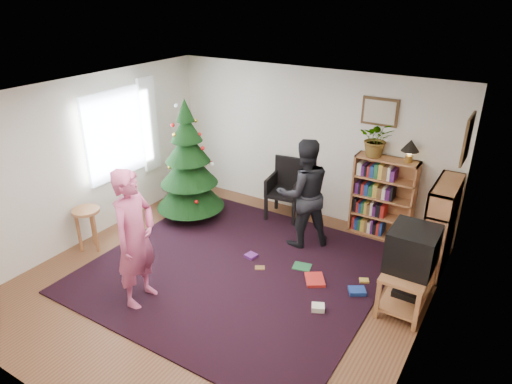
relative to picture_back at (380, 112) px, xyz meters
The scene contains 23 objects.
floor 3.35m from the picture_back, 114.92° to the right, with size 5.00×5.00×0.00m, color brown.
ceiling 2.78m from the picture_back, 114.92° to the right, with size 5.00×5.00×0.00m, color white.
wall_back 1.35m from the picture_back, behind, with size 5.00×0.02×2.50m, color silver.
wall_front 5.15m from the picture_back, 103.02° to the right, with size 5.00×0.02×2.50m, color silver.
wall_left 4.47m from the picture_back, 145.86° to the right, with size 0.02×5.00×2.50m, color silver.
wall_right 2.90m from the picture_back, 61.39° to the right, with size 0.02×5.00×2.50m, color silver.
rug 3.13m from the picture_back, 117.87° to the right, with size 3.80×3.60×0.02m, color black.
window_pane 4.10m from the picture_back, 152.62° to the right, with size 0.04×1.20×1.40m, color silver.
curtain 3.79m from the picture_back, 161.83° to the right, with size 0.06×0.35×1.60m, color white.
picture_back is the anchor object (origin of this frame).
picture_right 1.51m from the picture_back, 28.69° to the right, with size 0.03×0.50×0.60m.
christmas_tree 3.17m from the picture_back, 155.33° to the right, with size 1.14×1.14×2.07m.
bookshelf_back 1.31m from the picture_back, 29.38° to the right, with size 0.95×0.30×1.30m.
bookshelf_right 1.86m from the picture_back, 28.21° to the right, with size 0.30×0.95×1.30m.
tv_stand 2.58m from the picture_back, 57.72° to the right, with size 0.51×0.92×0.55m.
crt_tv 2.30m from the picture_back, 57.79° to the right, with size 0.55×0.59×0.52m.
armchair 1.96m from the picture_back, 167.98° to the right, with size 0.63×0.63×1.01m.
stool 4.63m from the picture_back, 139.57° to the right, with size 0.40×0.40×0.67m.
person_standing 3.95m from the picture_back, 118.28° to the right, with size 0.65×0.43×1.79m, color #BD4B73.
person_by_chair 1.66m from the picture_back, 124.11° to the right, with size 0.82×0.64×1.70m, color black.
potted_plant 0.40m from the picture_back, 73.60° to the right, with size 0.50×0.43×0.55m, color gray.
table_lamp 0.70m from the picture_back, 14.04° to the right, with size 0.26×0.26×0.35m.
floor_clutter 2.68m from the picture_back, 95.62° to the right, with size 1.83×1.07×0.08m.
Camera 1 is at (3.07, -4.16, 3.67)m, focal length 32.00 mm.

